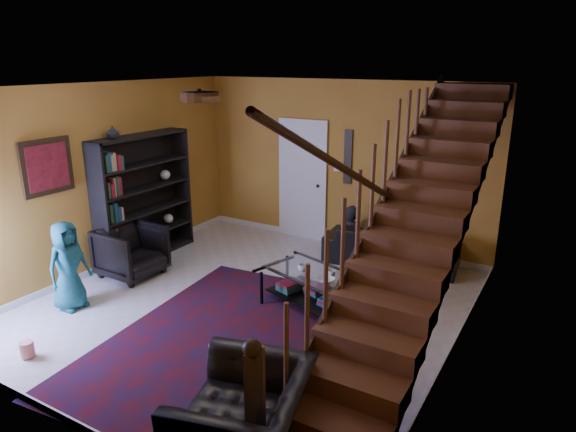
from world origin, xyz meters
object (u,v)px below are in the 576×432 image
at_px(bookshelf, 145,200).
at_px(armchair_left, 131,251).
at_px(sofa, 391,246).
at_px(armchair_right, 244,419).
at_px(coffee_table, 313,286).

bearing_deg(bookshelf, armchair_left, -62.51).
xyz_separation_m(sofa, armchair_right, (0.37, -4.55, 0.06)).
bearing_deg(armchair_left, armchair_right, -120.15).
xyz_separation_m(bookshelf, armchair_right, (3.90, -2.85, -0.60)).
bearing_deg(coffee_table, bookshelf, 176.61).
bearing_deg(bookshelf, armchair_right, -36.12).
bearing_deg(sofa, coffee_table, 71.76).
relative_size(bookshelf, armchair_left, 2.39).
bearing_deg(armchair_right, armchair_left, -136.26).
xyz_separation_m(sofa, armchair_left, (-3.18, -2.38, 0.08)).
relative_size(sofa, armchair_right, 1.83).
bearing_deg(armchair_right, sofa, 169.85).
distance_m(sofa, coffee_table, 1.93).
relative_size(sofa, coffee_table, 1.46).
bearing_deg(bookshelf, sofa, 25.71).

